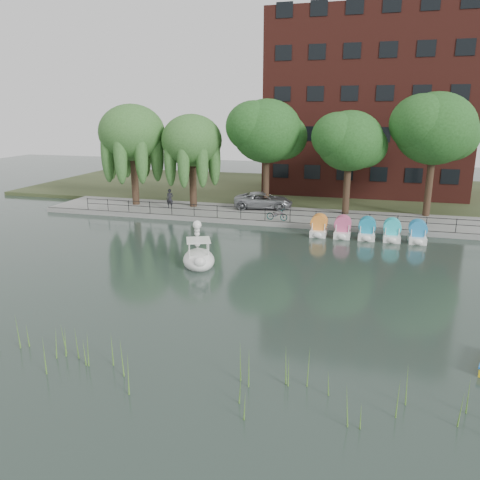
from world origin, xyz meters
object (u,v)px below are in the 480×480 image
at_px(bicycle, 277,214).
at_px(swan_boat, 199,256).
at_px(minivan, 263,199).
at_px(pedestrian, 170,197).

distance_m(bicycle, swan_boat, 11.29).
xyz_separation_m(minivan, swan_boat, (-0.47, -15.18, -0.68)).
bearing_deg(bicycle, minivan, 33.55).
height_order(bicycle, pedestrian, pedestrian).
xyz_separation_m(bicycle, swan_boat, (-2.54, -11.00, -0.35)).
bearing_deg(pedestrian, bicycle, -16.32).
bearing_deg(pedestrian, minivan, 9.97).
relative_size(minivan, bicycle, 3.44).
distance_m(bicycle, pedestrian, 10.33).
xyz_separation_m(pedestrian, swan_boat, (7.56, -13.09, -0.84)).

